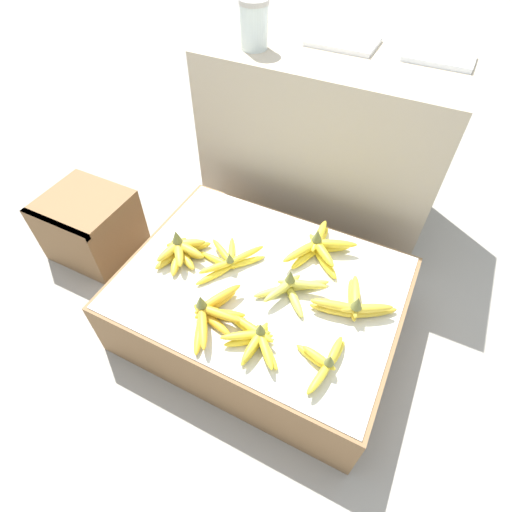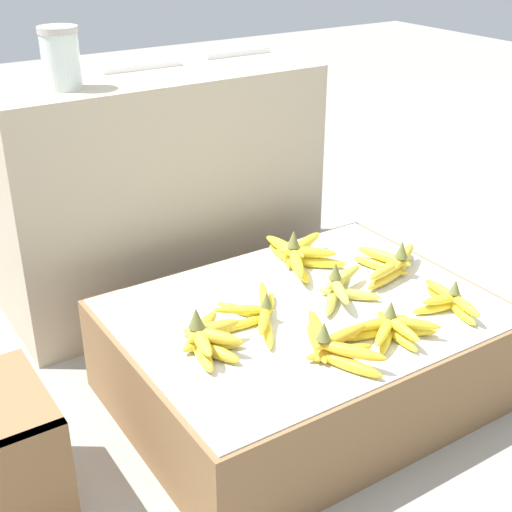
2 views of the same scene
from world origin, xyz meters
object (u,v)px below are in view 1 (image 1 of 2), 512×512
Objects in this scene: wooden_crate at (91,226)px; foam_tray_white at (343,41)px; banana_bunch_front_midleft at (212,314)px; glass_jar at (254,24)px; banana_bunch_middle_right at (353,305)px; banana_bunch_middle_midright at (292,288)px; banana_bunch_front_midright at (255,339)px; banana_bunch_middle_left at (181,251)px; banana_bunch_middle_midleft at (228,260)px; banana_bunch_front_right at (324,363)px; banana_bunch_back_midright at (319,248)px.

wooden_crate is 1.32× the size of foam_tray_white.
banana_bunch_front_midleft is 1.05m from glass_jar.
foam_tray_white is at bearing 34.13° from glass_jar.
banana_bunch_middle_midright is at bearing -173.60° from banana_bunch_middle_right.
wooden_crate is 1.53× the size of banana_bunch_front_midright.
banana_bunch_middle_left is (0.54, -0.06, 0.16)m from wooden_crate.
banana_bunch_middle_midright is at bearing 83.43° from banana_bunch_front_midright.
foam_tray_white is (-0.39, 0.82, 0.46)m from banana_bunch_middle_right.
banana_bunch_middle_midleft is at bearing -94.79° from foam_tray_white.
banana_bunch_middle_right is (0.23, 0.25, 0.01)m from banana_bunch_front_midright.
glass_jar is 0.35m from foam_tray_white.
banana_bunch_middle_midleft is 0.95m from foam_tray_white.
banana_bunch_front_right is 1.20m from foam_tray_white.
banana_bunch_middle_midright is 0.21m from banana_bunch_back_midright.
banana_bunch_front_midleft is at bearing -37.36° from banana_bunch_middle_left.
banana_bunch_middle_left is 0.17m from banana_bunch_middle_midleft.
wooden_crate is at bearing -133.89° from foam_tray_white.
banana_bunch_front_right is at bearing -52.45° from glass_jar.
wooden_crate is 0.97m from banana_bunch_middle_midright.
banana_bunch_middle_left is (-0.60, 0.18, 0.01)m from banana_bunch_front_right.
foam_tray_white is (0.07, 0.82, 0.47)m from banana_bunch_middle_midleft.
banana_bunch_middle_right is at bearing 4.73° from banana_bunch_middle_left.
banana_bunch_middle_midright reaches higher than banana_bunch_front_midright.
banana_bunch_front_midright is at bearing -6.05° from banana_bunch_front_midleft.
banana_bunch_middle_left reaches higher than banana_bunch_front_midleft.
banana_bunch_middle_midright is (0.03, 0.22, 0.00)m from banana_bunch_front_midright.
banana_bunch_middle_left is (-0.39, 0.20, 0.01)m from banana_bunch_front_midright.
banana_bunch_front_midright is at bearing -96.57° from banana_bunch_middle_midright.
banana_bunch_middle_left is at bearing -165.12° from banana_bunch_middle_midleft.
glass_jar reaches higher than banana_bunch_middle_midright.
banana_bunch_back_midright is 1.62× the size of glass_jar.
banana_bunch_front_right is at bearing -11.61° from wooden_crate.
banana_bunch_middle_midleft is 0.98× the size of banana_bunch_back_midright.
wooden_crate is at bearing 178.74° from banana_bunch_middle_midleft.
banana_bunch_front_midleft is at bearing -17.13° from wooden_crate.
banana_bunch_back_midright is at bearing -72.48° from foam_tray_white.
banana_bunch_front_midright is (0.93, -0.26, 0.15)m from wooden_crate.
foam_tray_white is at bearing 98.41° from banana_bunch_front_midright.
banana_bunch_middle_right is 1.01m from foam_tray_white.
banana_bunch_front_midright is 0.86× the size of foam_tray_white.
banana_bunch_middle_left is at bearing -85.92° from glass_jar.
banana_bunch_front_midleft is at bearing -115.74° from banana_bunch_back_midright.
glass_jar is at bearing 137.81° from banana_bunch_back_midright.
banana_bunch_front_midright is at bearing -26.48° from banana_bunch_middle_left.
banana_bunch_middle_midleft is at bearing -1.26° from wooden_crate.
glass_jar reaches higher than banana_bunch_front_right.
banana_bunch_middle_midright is 1.35× the size of glass_jar.
banana_bunch_front_right is 0.28m from banana_bunch_middle_midright.
banana_bunch_middle_midleft is (0.17, 0.04, -0.01)m from banana_bunch_middle_left.
banana_bunch_middle_midleft is 0.86m from glass_jar.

